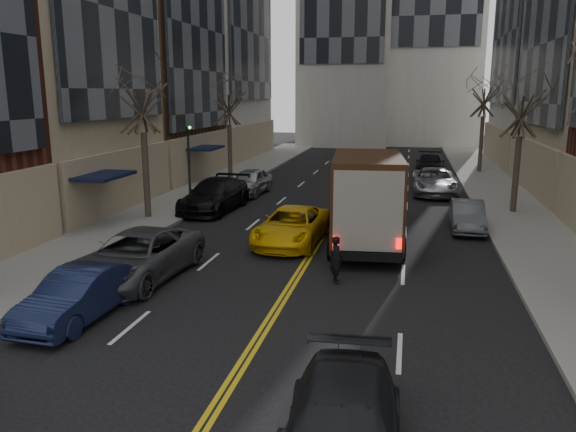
% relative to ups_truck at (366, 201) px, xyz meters
% --- Properties ---
extents(sidewalk_left, '(4.00, 66.00, 0.15)m').
position_rel_ups_truck_xyz_m(sidewalk_left, '(-10.95, 9.79, -1.81)').
color(sidewalk_left, slate).
rests_on(sidewalk_left, ground).
extents(sidewalk_right, '(4.00, 66.00, 0.15)m').
position_rel_ups_truck_xyz_m(sidewalk_right, '(7.05, 9.79, -1.81)').
color(sidewalk_right, slate).
rests_on(sidewalk_right, ground).
extents(tree_lf_mid, '(3.20, 3.20, 8.91)m').
position_rel_ups_truck_xyz_m(tree_lf_mid, '(-10.75, 2.79, 4.71)').
color(tree_lf_mid, '#382D23').
rests_on(tree_lf_mid, sidewalk_left).
extents(tree_lf_far, '(3.20, 3.20, 8.12)m').
position_rel_ups_truck_xyz_m(tree_lf_far, '(-10.75, 15.79, 4.14)').
color(tree_lf_far, '#382D23').
rests_on(tree_lf_far, sidewalk_left).
extents(tree_rt_mid, '(3.20, 3.20, 8.32)m').
position_rel_ups_truck_xyz_m(tree_rt_mid, '(6.85, 7.79, 4.28)').
color(tree_rt_mid, '#382D23').
rests_on(tree_rt_mid, sidewalk_right).
extents(tree_rt_far, '(3.20, 3.20, 9.11)m').
position_rel_ups_truck_xyz_m(tree_rt_far, '(6.85, 22.79, 4.86)').
color(tree_rt_far, '#382D23').
rests_on(tree_rt_far, sidewalk_right).
extents(traffic_signal, '(0.29, 0.26, 4.70)m').
position_rel_ups_truck_xyz_m(traffic_signal, '(-9.34, 4.79, 0.93)').
color(traffic_signal, black).
rests_on(traffic_signal, sidewalk_left).
extents(ups_truck, '(3.27, 7.03, 3.74)m').
position_rel_ups_truck_xyz_m(ups_truck, '(0.00, 0.00, 0.00)').
color(ups_truck, black).
rests_on(ups_truck, ground).
extents(taxi, '(2.66, 5.35, 1.46)m').
position_rel_ups_truck_xyz_m(taxi, '(-2.99, -0.09, -1.16)').
color(taxi, '#E2AE09').
rests_on(taxi, ground).
extents(pedestrian, '(0.55, 0.66, 1.56)m').
position_rel_ups_truck_xyz_m(pedestrian, '(-0.58, -4.51, -1.11)').
color(pedestrian, black).
rests_on(pedestrian, ground).
extents(parked_lf_b, '(1.66, 4.29, 1.39)m').
position_rel_ups_truck_xyz_m(parked_lf_b, '(-7.05, -8.99, -1.19)').
color(parked_lf_b, '#101834').
rests_on(parked_lf_b, ground).
extents(parked_lf_c, '(3.00, 5.88, 1.59)m').
position_rel_ups_truck_xyz_m(parked_lf_c, '(-7.05, -5.59, -1.09)').
color(parked_lf_c, '#45474C').
rests_on(parked_lf_c, ground).
extents(parked_lf_d, '(2.70, 5.84, 1.65)m').
position_rel_ups_truck_xyz_m(parked_lf_d, '(-8.25, 5.43, -1.06)').
color(parked_lf_d, black).
rests_on(parked_lf_d, ground).
extents(parked_lf_e, '(2.05, 4.63, 1.55)m').
position_rel_ups_truck_xyz_m(parked_lf_e, '(-7.77, 10.42, -1.11)').
color(parked_lf_e, '#929598').
rests_on(parked_lf_e, ground).
extents(parked_rt_a, '(1.46, 4.01, 1.31)m').
position_rel_ups_truck_xyz_m(parked_rt_a, '(4.25, 3.79, -1.23)').
color(parked_rt_a, '#4F5257').
rests_on(parked_rt_a, ground).
extents(parked_rt_b, '(2.71, 5.66, 1.56)m').
position_rel_ups_truck_xyz_m(parked_rt_b, '(3.15, 12.84, -1.11)').
color(parked_rt_b, '#A0A1A7').
rests_on(parked_rt_b, ground).
extents(parked_rt_c, '(2.22, 5.18, 1.49)m').
position_rel_ups_truck_xyz_m(parked_rt_c, '(3.15, 21.94, -1.14)').
color(parked_rt_c, black).
rests_on(parked_rt_c, ground).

